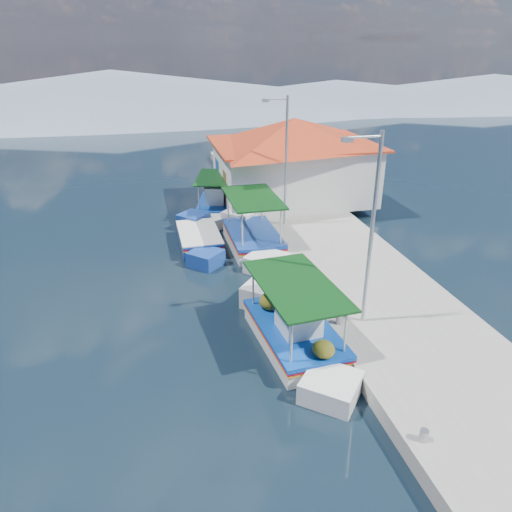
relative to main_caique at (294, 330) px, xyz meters
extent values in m
plane|color=black|center=(-2.31, -2.00, -0.46)|extent=(160.00, 160.00, 0.00)
cube|color=#9D9992|center=(3.59, 4.00, -0.21)|extent=(5.00, 44.00, 0.50)
cylinder|color=#A5A8AD|center=(1.49, -5.00, 0.19)|extent=(0.20, 0.20, 0.30)
cylinder|color=#A5A8AD|center=(1.49, 0.00, 0.19)|extent=(0.20, 0.20, 0.30)
cylinder|color=#A5A8AD|center=(1.49, 6.00, 0.19)|extent=(0.20, 0.20, 0.30)
cylinder|color=#A5A8AD|center=(1.49, 12.00, 0.19)|extent=(0.20, 0.20, 0.30)
cube|color=silver|center=(-0.01, -0.07, -0.26)|extent=(2.37, 4.15, 0.87)
cube|color=silver|center=(0.23, 2.55, -0.15)|extent=(2.05, 2.05, 0.96)
cube|color=silver|center=(-0.24, -2.62, -0.26)|extent=(1.99, 1.99, 0.83)
cube|color=#0C41A7|center=(-0.01, -0.07, 0.15)|extent=(2.44, 4.27, 0.06)
cube|color=#A50E21|center=(-0.01, -0.07, 0.07)|extent=(2.44, 4.27, 0.05)
cube|color=#EFAC1A|center=(-0.01, -0.07, 0.01)|extent=(2.44, 4.27, 0.04)
cube|color=#0C41A7|center=(-0.01, -0.07, 0.21)|extent=(2.45, 4.23, 0.05)
cube|color=brown|center=(-0.01, -0.07, 0.18)|extent=(2.20, 4.05, 0.05)
cube|color=silver|center=(-0.03, -0.35, 0.69)|extent=(1.21, 1.29, 1.01)
cube|color=silver|center=(-0.03, -0.35, 1.21)|extent=(1.32, 1.39, 0.06)
cylinder|color=beige|center=(-0.66, 1.67, 0.92)|extent=(0.06, 0.06, 1.47)
cylinder|color=beige|center=(0.95, 1.52, 0.92)|extent=(0.06, 0.06, 1.47)
cylinder|color=beige|center=(-0.96, -1.66, 0.92)|extent=(0.06, 0.06, 1.47)
cylinder|color=beige|center=(0.65, -1.81, 0.92)|extent=(0.06, 0.06, 1.47)
cube|color=#0A3610|center=(-0.01, -0.07, 1.65)|extent=(2.47, 4.15, 0.06)
ellipsoid|color=#505516|center=(-0.26, 1.24, 0.45)|extent=(0.70, 0.77, 0.52)
ellipsoid|color=#505516|center=(0.42, 1.64, 0.40)|extent=(0.59, 0.65, 0.44)
ellipsoid|color=#505516|center=(0.03, -1.73, 0.42)|extent=(0.62, 0.69, 0.47)
sphere|color=#FF3B08|center=(0.95, 0.39, 0.87)|extent=(0.37, 0.37, 0.37)
cube|color=silver|center=(0.42, 7.70, -0.23)|extent=(2.10, 3.87, 0.98)
cube|color=silver|center=(0.44, 10.29, -0.11)|extent=(2.11, 2.11, 1.09)
cube|color=silver|center=(0.40, 5.19, -0.23)|extent=(2.05, 2.05, 0.93)
cube|color=#0C41A7|center=(0.42, 7.70, 0.23)|extent=(2.17, 3.99, 0.06)
cube|color=#A50E21|center=(0.42, 7.70, 0.14)|extent=(2.17, 3.99, 0.05)
cube|color=#EFAC1A|center=(0.42, 7.70, 0.07)|extent=(2.17, 3.99, 0.04)
cube|color=navy|center=(0.42, 7.70, 0.30)|extent=(2.19, 3.95, 0.05)
cube|color=brown|center=(0.42, 7.70, 0.27)|extent=(1.94, 3.79, 0.05)
cylinder|color=beige|center=(-0.40, 9.32, 1.10)|extent=(0.07, 0.07, 1.66)
cylinder|color=beige|center=(1.26, 9.31, 1.10)|extent=(0.07, 0.07, 1.66)
cylinder|color=beige|center=(-0.42, 6.09, 1.10)|extent=(0.07, 0.07, 1.66)
cylinder|color=beige|center=(1.24, 6.07, 1.10)|extent=(0.07, 0.07, 1.66)
cube|color=#0A3610|center=(0.42, 7.70, 1.93)|extent=(2.21, 3.87, 0.07)
cube|color=navy|center=(-1.96, 8.39, -0.25)|extent=(1.75, 3.28, 0.91)
cube|color=navy|center=(-1.94, 10.58, -0.13)|extent=(1.76, 1.76, 1.01)
cube|color=navy|center=(-1.97, 6.28, -0.25)|extent=(1.71, 1.71, 0.86)
cube|color=#0C41A7|center=(-1.96, 8.39, 0.18)|extent=(1.80, 3.38, 0.06)
cube|color=#A50E21|center=(-1.96, 8.39, 0.10)|extent=(1.80, 3.38, 0.05)
cube|color=#EFAC1A|center=(-1.96, 8.39, 0.03)|extent=(1.80, 3.38, 0.04)
cube|color=silver|center=(-1.96, 8.39, 0.24)|extent=(1.82, 3.35, 0.05)
cube|color=brown|center=(-1.96, 8.39, 0.21)|extent=(1.61, 3.22, 0.05)
cube|color=silver|center=(-0.48, 12.85, -0.27)|extent=(2.63, 3.83, 0.82)
cube|color=silver|center=(-1.06, 15.10, -0.16)|extent=(1.79, 1.79, 0.91)
cube|color=silver|center=(0.09, 10.67, -0.27)|extent=(1.74, 1.74, 0.78)
cube|color=#0C41A7|center=(-0.48, 12.85, 0.11)|extent=(2.71, 3.94, 0.05)
cube|color=#A50E21|center=(-0.48, 12.85, 0.04)|extent=(2.71, 3.94, 0.04)
cube|color=#EFAC1A|center=(-0.48, 12.85, -0.02)|extent=(2.71, 3.94, 0.03)
cube|color=#0C41A7|center=(-0.48, 12.85, 0.17)|extent=(2.72, 3.91, 0.04)
cube|color=brown|center=(-0.48, 12.85, 0.15)|extent=(2.47, 3.72, 0.04)
cube|color=silver|center=(-0.41, 12.60, 0.62)|extent=(1.25, 1.34, 0.95)
cube|color=silver|center=(-0.41, 12.60, 1.12)|extent=(1.36, 1.44, 0.05)
cylinder|color=beige|center=(-1.55, 14.08, 0.84)|extent=(0.06, 0.06, 1.38)
cylinder|color=beige|center=(-0.14, 14.45, 0.84)|extent=(0.06, 0.06, 1.38)
cylinder|color=beige|center=(-0.82, 11.25, 0.84)|extent=(0.06, 0.06, 1.38)
cylinder|color=beige|center=(0.59, 11.61, 0.84)|extent=(0.06, 0.06, 1.38)
cube|color=#0A3610|center=(-0.48, 12.85, 1.53)|extent=(2.72, 3.85, 0.06)
cube|color=silver|center=(3.89, 13.00, 1.54)|extent=(8.00, 6.00, 3.00)
cube|color=#A63217|center=(3.89, 13.00, 3.09)|extent=(8.64, 6.48, 0.10)
pyramid|color=#A63217|center=(3.89, 13.00, 3.74)|extent=(10.49, 10.49, 1.40)
cube|color=brown|center=(-0.09, 12.00, 1.04)|extent=(0.06, 1.00, 2.00)
cube|color=#0C41A7|center=(-0.09, 14.50, 1.64)|extent=(0.06, 1.20, 0.90)
cylinder|color=#A5A8AD|center=(2.29, 0.00, 3.04)|extent=(0.12, 0.12, 6.00)
cylinder|color=#A5A8AD|center=(1.79, 0.00, 5.89)|extent=(1.00, 0.08, 0.08)
cube|color=#A5A8AD|center=(1.29, 0.00, 5.84)|extent=(0.30, 0.14, 0.14)
cylinder|color=#A5A8AD|center=(2.29, 9.00, 3.04)|extent=(0.12, 0.12, 6.00)
cylinder|color=#A5A8AD|center=(1.79, 9.00, 5.89)|extent=(1.00, 0.08, 0.08)
cube|color=#A5A8AD|center=(1.29, 9.00, 5.84)|extent=(0.30, 0.14, 0.14)
cone|color=gray|center=(-7.31, 54.00, 1.99)|extent=(96.00, 96.00, 5.50)
cone|color=gray|center=(22.69, 54.00, 1.14)|extent=(76.80, 76.80, 3.80)
cone|color=gray|center=(47.69, 54.00, 1.34)|extent=(89.60, 89.60, 4.20)
camera|label=1|loc=(-4.02, -12.07, 8.32)|focal=33.70mm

